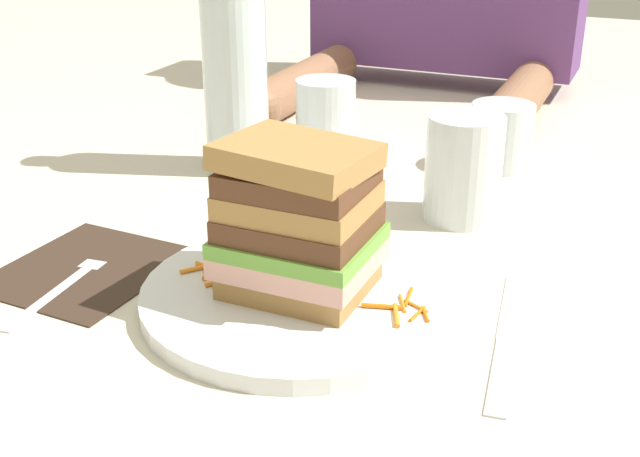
{
  "coord_description": "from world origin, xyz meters",
  "views": [
    {
      "loc": [
        0.24,
        -0.52,
        0.32
      ],
      "look_at": [
        0.0,
        0.02,
        0.05
      ],
      "focal_mm": 45.62,
      "sensor_mm": 36.0,
      "label": 1
    }
  ],
  "objects_px": {
    "napkin_dark": "(87,268)",
    "sandwich": "(303,221)",
    "fork": "(72,276)",
    "knife": "(506,341)",
    "empty_tumbler_1": "(501,136)",
    "empty_tumbler_0": "(326,114)",
    "main_plate": "(305,297)",
    "water_bottle": "(234,49)",
    "juice_glass": "(463,173)"
  },
  "relations": [
    {
      "from": "knife",
      "to": "empty_tumbler_0",
      "type": "distance_m",
      "value": 0.48
    },
    {
      "from": "napkin_dark",
      "to": "main_plate",
      "type": "bearing_deg",
      "value": 5.46
    },
    {
      "from": "knife",
      "to": "water_bottle",
      "type": "xyz_separation_m",
      "value": [
        -0.36,
        0.26,
        0.14
      ]
    },
    {
      "from": "juice_glass",
      "to": "napkin_dark",
      "type": "bearing_deg",
      "value": -138.12
    },
    {
      "from": "knife",
      "to": "water_bottle",
      "type": "bearing_deg",
      "value": 144.56
    },
    {
      "from": "empty_tumbler_1",
      "to": "empty_tumbler_0",
      "type": "bearing_deg",
      "value": -177.67
    },
    {
      "from": "water_bottle",
      "to": "empty_tumbler_0",
      "type": "xyz_separation_m",
      "value": [
        0.06,
        0.11,
        -0.1
      ]
    },
    {
      "from": "empty_tumbler_0",
      "to": "main_plate",
      "type": "bearing_deg",
      "value": -69.39
    },
    {
      "from": "napkin_dark",
      "to": "sandwich",
      "type": "bearing_deg",
      "value": 5.41
    },
    {
      "from": "napkin_dark",
      "to": "empty_tumbler_0",
      "type": "relative_size",
      "value": 1.8
    },
    {
      "from": "napkin_dark",
      "to": "empty_tumbler_1",
      "type": "xyz_separation_m",
      "value": [
        0.27,
        0.4,
        0.04
      ]
    },
    {
      "from": "napkin_dark",
      "to": "empty_tumbler_1",
      "type": "distance_m",
      "value": 0.49
    },
    {
      "from": "sandwich",
      "to": "water_bottle",
      "type": "relative_size",
      "value": 0.41
    },
    {
      "from": "sandwich",
      "to": "fork",
      "type": "xyz_separation_m",
      "value": [
        -0.2,
        -0.04,
        -0.07
      ]
    },
    {
      "from": "main_plate",
      "to": "sandwich",
      "type": "height_order",
      "value": "sandwich"
    },
    {
      "from": "fork",
      "to": "main_plate",
      "type": "bearing_deg",
      "value": 11.85
    },
    {
      "from": "knife",
      "to": "napkin_dark",
      "type": "bearing_deg",
      "value": -175.88
    },
    {
      "from": "juice_glass",
      "to": "empty_tumbler_1",
      "type": "xyz_separation_m",
      "value": [
        0.0,
        0.16,
        -0.01
      ]
    },
    {
      "from": "water_bottle",
      "to": "sandwich",
      "type": "bearing_deg",
      "value": -52.6
    },
    {
      "from": "juice_glass",
      "to": "empty_tumbler_1",
      "type": "distance_m",
      "value": 0.16
    },
    {
      "from": "fork",
      "to": "knife",
      "type": "distance_m",
      "value": 0.36
    },
    {
      "from": "sandwich",
      "to": "water_bottle",
      "type": "xyz_separation_m",
      "value": [
        -0.2,
        0.26,
        0.07
      ]
    },
    {
      "from": "water_bottle",
      "to": "fork",
      "type": "bearing_deg",
      "value": -88.76
    },
    {
      "from": "sandwich",
      "to": "knife",
      "type": "xyz_separation_m",
      "value": [
        0.16,
        0.01,
        -0.07
      ]
    },
    {
      "from": "water_bottle",
      "to": "main_plate",
      "type": "bearing_deg",
      "value": -52.46
    },
    {
      "from": "napkin_dark",
      "to": "knife",
      "type": "distance_m",
      "value": 0.36
    },
    {
      "from": "main_plate",
      "to": "knife",
      "type": "relative_size",
      "value": 1.26
    },
    {
      "from": "juice_glass",
      "to": "water_bottle",
      "type": "relative_size",
      "value": 0.34
    },
    {
      "from": "sandwich",
      "to": "napkin_dark",
      "type": "xyz_separation_m",
      "value": [
        -0.2,
        -0.02,
        -0.07
      ]
    },
    {
      "from": "water_bottle",
      "to": "empty_tumbler_0",
      "type": "bearing_deg",
      "value": 61.27
    },
    {
      "from": "fork",
      "to": "juice_glass",
      "type": "relative_size",
      "value": 1.6
    },
    {
      "from": "main_plate",
      "to": "juice_glass",
      "type": "height_order",
      "value": "juice_glass"
    },
    {
      "from": "main_plate",
      "to": "sandwich",
      "type": "relative_size",
      "value": 2.05
    },
    {
      "from": "empty_tumbler_1",
      "to": "knife",
      "type": "bearing_deg",
      "value": -77.21
    },
    {
      "from": "main_plate",
      "to": "empty_tumbler_0",
      "type": "distance_m",
      "value": 0.4
    },
    {
      "from": "main_plate",
      "to": "empty_tumbler_1",
      "type": "distance_m",
      "value": 0.39
    },
    {
      "from": "sandwich",
      "to": "empty_tumbler_1",
      "type": "xyz_separation_m",
      "value": [
        0.07,
        0.39,
        -0.03
      ]
    },
    {
      "from": "knife",
      "to": "empty_tumbler_1",
      "type": "relative_size",
      "value": 2.67
    },
    {
      "from": "knife",
      "to": "empty_tumbler_1",
      "type": "distance_m",
      "value": 0.39
    },
    {
      "from": "sandwich",
      "to": "water_bottle",
      "type": "bearing_deg",
      "value": 127.4
    },
    {
      "from": "napkin_dark",
      "to": "water_bottle",
      "type": "bearing_deg",
      "value": 90.96
    },
    {
      "from": "juice_glass",
      "to": "water_bottle",
      "type": "xyz_separation_m",
      "value": [
        -0.27,
        0.04,
        0.09
      ]
    },
    {
      "from": "main_plate",
      "to": "sandwich",
      "type": "distance_m",
      "value": 0.07
    },
    {
      "from": "juice_glass",
      "to": "empty_tumbler_1",
      "type": "bearing_deg",
      "value": 88.65
    },
    {
      "from": "main_plate",
      "to": "juice_glass",
      "type": "bearing_deg",
      "value": 72.64
    },
    {
      "from": "fork",
      "to": "juice_glass",
      "type": "distance_m",
      "value": 0.38
    },
    {
      "from": "knife",
      "to": "empty_tumbler_0",
      "type": "height_order",
      "value": "empty_tumbler_0"
    },
    {
      "from": "sandwich",
      "to": "juice_glass",
      "type": "xyz_separation_m",
      "value": [
        0.07,
        0.22,
        -0.03
      ]
    },
    {
      "from": "knife",
      "to": "empty_tumbler_0",
      "type": "bearing_deg",
      "value": 129.1
    },
    {
      "from": "main_plate",
      "to": "empty_tumbler_1",
      "type": "relative_size",
      "value": 3.36
    }
  ]
}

